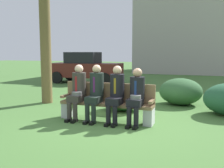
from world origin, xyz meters
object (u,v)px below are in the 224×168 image
object	(u,v)px
seated_man_leftmost	(78,89)
seated_man_centerleft	(95,90)
seated_man_rightmost	(136,94)
park_bench	(107,102)
shrub_near_bench	(123,98)
parked_car_near	(85,68)
shrub_far_lawn	(181,91)
seated_man_centerright	(116,91)
building_backdrop	(204,19)

from	to	relation	value
seated_man_leftmost	seated_man_centerleft	world-z (taller)	seated_man_centerleft
seated_man_leftmost	seated_man_rightmost	bearing A→B (deg)	-0.22
park_bench	seated_man_rightmost	bearing A→B (deg)	-10.14
shrub_near_bench	parked_car_near	world-z (taller)	parked_car_near
park_bench	parked_car_near	size ratio (longest dim) A/B	0.58
seated_man_leftmost	seated_man_rightmost	size ratio (longest dim) A/B	1.05
park_bench	shrub_near_bench	size ratio (longest dim) A/B	2.05
seated_man_centerleft	shrub_far_lawn	xyz separation A→B (m)	(1.76, 2.69, -0.33)
seated_man_centerleft	seated_man_leftmost	bearing A→B (deg)	-179.26
shrub_near_bench	shrub_far_lawn	distance (m)	2.05
seated_man_centerright	seated_man_rightmost	distance (m)	0.49
seated_man_centerright	parked_car_near	world-z (taller)	parked_car_near
park_bench	shrub_near_bench	world-z (taller)	park_bench
seated_man_centerright	building_backdrop	xyz separation A→B (m)	(1.67, 17.98, 3.74)
parked_car_near	building_backdrop	size ratio (longest dim) A/B	0.36
park_bench	seated_man_centerright	world-z (taller)	seated_man_centerright
park_bench	building_backdrop	distance (m)	18.41
seated_man_leftmost	parked_car_near	size ratio (longest dim) A/B	0.34
seated_man_leftmost	seated_man_centerleft	size ratio (longest dim) A/B	1.00
seated_man_centerright	building_backdrop	distance (m)	18.44
seated_man_leftmost	shrub_far_lawn	size ratio (longest dim) A/B	1.00
shrub_near_bench	seated_man_centerleft	bearing A→B (deg)	-103.07
shrub_far_lawn	parked_car_near	world-z (taller)	parked_car_near
seated_man_centerright	shrub_far_lawn	world-z (taller)	seated_man_centerright
seated_man_rightmost	seated_man_leftmost	bearing A→B (deg)	179.78
park_bench	parked_car_near	distance (m)	8.02
seated_man_leftmost	parked_car_near	distance (m)	7.79
building_backdrop	seated_man_rightmost	bearing A→B (deg)	-93.75
shrub_near_bench	building_backdrop	xyz separation A→B (m)	(1.90, 16.73, 4.13)
seated_man_leftmost	parked_car_near	bearing A→B (deg)	114.86
seated_man_centerleft	seated_man_centerright	distance (m)	0.53
seated_man_centerright	parked_car_near	distance (m)	8.26
park_bench	seated_man_centerright	bearing A→B (deg)	-24.79
shrub_near_bench	building_backdrop	world-z (taller)	building_backdrop
shrub_near_bench	parked_car_near	distance (m)	7.09
park_bench	shrub_near_bench	distance (m)	1.14
park_bench	shrub_far_lawn	world-z (taller)	park_bench
seated_man_centerright	park_bench	bearing A→B (deg)	155.21
building_backdrop	seated_man_centerleft	bearing A→B (deg)	-96.96
parked_car_near	seated_man_leftmost	bearing A→B (deg)	-65.14
seated_man_centerleft	seated_man_rightmost	distance (m)	1.02
parked_car_near	seated_man_centerright	bearing A→B (deg)	-58.79
parked_car_near	shrub_far_lawn	bearing A→B (deg)	-38.42
shrub_far_lawn	building_backdrop	size ratio (longest dim) A/B	0.12
seated_man_centerright	seated_man_rightmost	bearing A→B (deg)	-1.22
seated_man_rightmost	shrub_near_bench	xyz separation A→B (m)	(-0.72, 1.27, -0.37)
seated_man_centerleft	park_bench	bearing A→B (deg)	25.96
park_bench	seated_man_centerleft	world-z (taller)	seated_man_centerleft
seated_man_leftmost	shrub_near_bench	xyz separation A→B (m)	(0.77, 1.26, -0.40)
shrub_far_lawn	parked_car_near	xyz separation A→B (m)	(-5.51, 4.37, 0.42)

